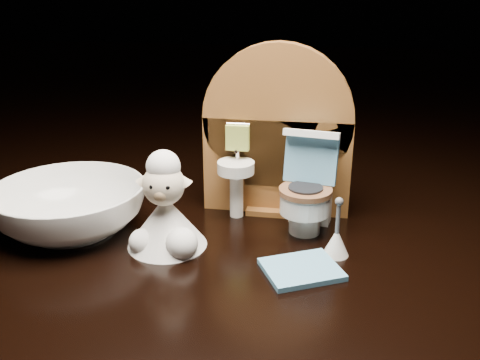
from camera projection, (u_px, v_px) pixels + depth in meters
name	position (u px, v px, depth m)	size (l,w,h in m)	color
backdrop_panel	(276.00, 141.00, 0.47)	(0.13, 0.05, 0.15)	brown
toy_toilet	(308.00, 194.00, 0.44)	(0.05, 0.06, 0.09)	white
bath_mat	(301.00, 269.00, 0.39)	(0.05, 0.04, 0.00)	#5C9DC3
toilet_brush	(336.00, 240.00, 0.41)	(0.02, 0.02, 0.05)	white
plush_lamb	(166.00, 214.00, 0.42)	(0.06, 0.06, 0.08)	white
ceramic_bowl	(70.00, 208.00, 0.45)	(0.12, 0.12, 0.04)	white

